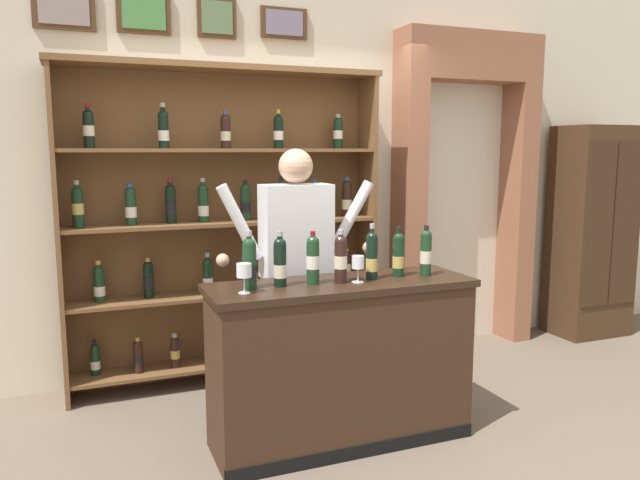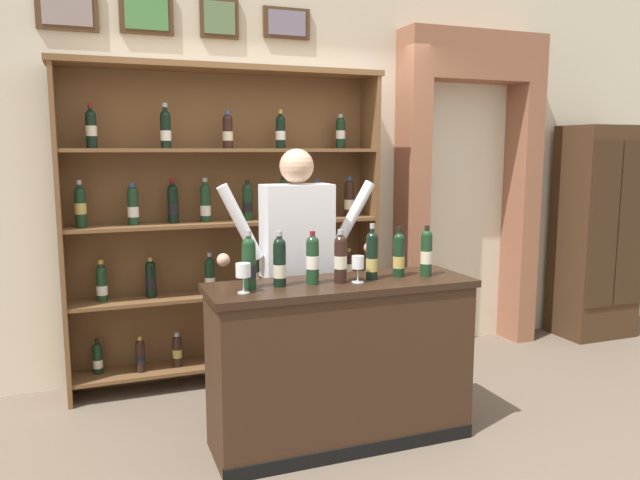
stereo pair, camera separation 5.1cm
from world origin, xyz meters
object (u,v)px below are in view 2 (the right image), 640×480
(tasting_bottle_super_tuscan, at_px, (249,263))
(tasting_bottle_rosso, at_px, (340,258))
(side_cabinet, at_px, (596,232))
(tasting_counter, at_px, (341,363))
(tasting_bottle_grappa, at_px, (399,254))
(wine_glass_spare, at_px, (358,264))
(tasting_bottle_vin_santo, at_px, (280,262))
(tasting_bottle_riserva, at_px, (313,259))
(tasting_bottle_brunello, at_px, (426,252))
(shopkeeper, at_px, (297,250))
(wine_glass_left, at_px, (243,272))
(wine_shelf, at_px, (227,219))
(tasting_bottle_chianti, at_px, (372,256))

(tasting_bottle_super_tuscan, xyz_separation_m, tasting_bottle_rosso, (0.52, -0.04, 0.00))
(side_cabinet, bearing_deg, tasting_bottle_rosso, -159.23)
(tasting_counter, height_order, tasting_bottle_grappa, tasting_bottle_grappa)
(tasting_bottle_rosso, relative_size, wine_glass_spare, 1.97)
(tasting_bottle_vin_santo, bearing_deg, tasting_bottle_riserva, -3.15)
(tasting_counter, bearing_deg, tasting_bottle_brunello, -2.57)
(tasting_bottle_rosso, height_order, wine_glass_spare, tasting_bottle_rosso)
(tasting_bottle_rosso, relative_size, tasting_bottle_brunello, 1.00)
(tasting_bottle_riserva, bearing_deg, tasting_bottle_super_tuscan, 177.23)
(shopkeeper, bearing_deg, wine_glass_left, -130.69)
(tasting_bottle_super_tuscan, relative_size, tasting_bottle_riserva, 1.06)
(wine_shelf, distance_m, tasting_bottle_chianti, 1.37)
(side_cabinet, bearing_deg, tasting_bottle_chianti, -158.10)
(tasting_bottle_riserva, distance_m, wine_glass_spare, 0.26)
(shopkeeper, xyz_separation_m, tasting_bottle_riserva, (-0.08, -0.49, 0.03))
(tasting_bottle_super_tuscan, distance_m, tasting_bottle_grappa, 0.90)
(tasting_bottle_rosso, height_order, tasting_bottle_grappa, tasting_bottle_rosso)
(side_cabinet, distance_m, wine_glass_left, 3.76)
(shopkeeper, xyz_separation_m, tasting_bottle_vin_santo, (-0.26, -0.48, 0.03))
(tasting_bottle_super_tuscan, bearing_deg, tasting_bottle_brunello, -2.61)
(side_cabinet, relative_size, tasting_bottle_grappa, 6.41)
(tasting_bottle_super_tuscan, relative_size, tasting_bottle_rosso, 1.04)
(tasting_bottle_chianti, bearing_deg, tasting_bottle_brunello, -3.73)
(shopkeeper, height_order, tasting_bottle_grappa, shopkeeper)
(tasting_counter, relative_size, tasting_bottle_vin_santo, 5.00)
(tasting_bottle_super_tuscan, bearing_deg, tasting_bottle_rosso, -4.39)
(tasting_bottle_grappa, bearing_deg, tasting_bottle_vin_santo, -179.76)
(tasting_bottle_rosso, xyz_separation_m, tasting_bottle_chianti, (0.20, 0.01, -0.00))
(wine_glass_left, bearing_deg, tasting_bottle_chianti, 5.03)
(tasting_bottle_super_tuscan, xyz_separation_m, tasting_bottle_brunello, (1.06, -0.05, 0.00))
(tasting_bottle_chianti, bearing_deg, side_cabinet, 21.90)
(wine_glass_left, bearing_deg, tasting_counter, 6.82)
(tasting_bottle_super_tuscan, bearing_deg, tasting_bottle_chianti, -2.07)
(tasting_bottle_vin_santo, height_order, wine_glass_spare, tasting_bottle_vin_santo)
(shopkeeper, distance_m, tasting_bottle_brunello, 0.82)
(wine_shelf, height_order, wine_glass_spare, wine_shelf)
(tasting_counter, relative_size, tasting_bottle_super_tuscan, 4.87)
(side_cabinet, xyz_separation_m, tasting_bottle_rosso, (-3.00, -1.14, 0.14))
(tasting_bottle_chianti, bearing_deg, tasting_bottle_vin_santo, 178.01)
(tasting_bottle_vin_santo, height_order, tasting_bottle_rosso, tasting_bottle_vin_santo)
(tasting_bottle_vin_santo, xyz_separation_m, tasting_bottle_riserva, (0.19, -0.01, 0.01))
(tasting_bottle_riserva, relative_size, wine_glass_spare, 1.95)
(tasting_bottle_riserva, relative_size, tasting_bottle_brunello, 0.99)
(wine_glass_left, bearing_deg, wine_glass_spare, 1.97)
(wine_shelf, relative_size, tasting_bottle_brunello, 7.65)
(side_cabinet, height_order, tasting_bottle_brunello, side_cabinet)
(tasting_bottle_super_tuscan, relative_size, wine_glass_spare, 2.05)
(wine_shelf, bearing_deg, tasting_bottle_vin_santo, -88.83)
(side_cabinet, relative_size, tasting_bottle_chianti, 5.88)
(tasting_bottle_brunello, relative_size, wine_glass_spare, 1.97)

